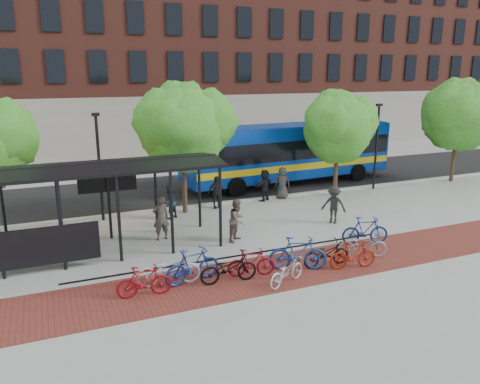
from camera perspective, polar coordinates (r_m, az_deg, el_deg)
name	(u,v)px	position (r m, az deg, el deg)	size (l,w,h in m)	color
ground	(267,224)	(22.06, 3.27, -3.90)	(160.00, 160.00, 0.00)	#9E9E99
asphalt_street	(210,186)	(29.17, -3.64, 0.69)	(160.00, 8.00, 0.01)	black
curb	(235,201)	(25.53, -0.67, -1.16)	(160.00, 0.25, 0.12)	#B7B7B2
brick_strip	(278,271)	(17.05, 4.61, -9.62)	(24.00, 3.00, 0.01)	maroon
bike_rack_rail	(235,268)	(17.30, -0.66, -9.22)	(12.00, 0.05, 0.95)	black
building_brick	(244,40)	(48.83, 0.47, 18.09)	(55.00, 14.00, 20.00)	brown
bus_shelter	(81,179)	(18.75, -18.85, 1.53)	(10.60, 3.07, 3.60)	black
tree_b	(184,124)	(23.15, -6.82, 8.21)	(5.15, 4.20, 6.47)	#382619
tree_c	(339,125)	(27.08, 11.98, 8.05)	(4.66, 3.80, 5.92)	#382619
tree_d	(459,112)	(33.00, 25.17, 8.84)	(5.39, 4.40, 6.55)	#382619
lamp_post_left	(99,164)	(22.87, -16.78, 3.28)	(0.35, 0.20, 5.12)	black
lamp_post_right	(376,144)	(29.18, 16.30, 5.64)	(0.35, 0.20, 5.12)	black
bus	(289,150)	(29.76, 5.95, 5.11)	(13.94, 3.95, 3.72)	#08349C
bike_1	(144,281)	(15.34, -11.64, -10.62)	(0.49, 1.74, 1.04)	maroon
bike_2	(169,269)	(15.95, -8.69, -9.31)	(0.75, 2.14, 1.13)	#B4B3B6
bike_3	(192,266)	(16.01, -5.84, -8.94)	(0.57, 2.03, 1.22)	navy
bike_4	(228,268)	(15.98, -1.41, -9.28)	(0.69, 1.97, 1.04)	black
bike_5	(251,263)	(16.46, 1.36, -8.60)	(0.47, 1.67, 1.00)	maroon
bike_6	(287,271)	(15.98, 5.70, -9.59)	(0.60, 1.73, 0.91)	#BBBCBE
bike_7	(298,253)	(17.03, 7.06, -7.44)	(0.59, 2.08, 1.25)	navy
bike_8	(326,254)	(17.57, 10.46, -7.39)	(0.64, 1.83, 0.96)	black
bike_9	(353,255)	(17.53, 13.58, -7.43)	(0.50, 1.77, 1.06)	maroon
bike_10	(362,245)	(18.65, 14.71, -6.24)	(0.67, 1.92, 1.01)	gray
bike_11	(365,230)	(20.03, 15.00, -4.55)	(0.55, 1.95, 1.17)	navy
pedestrian_1	(161,218)	(20.01, -9.62, -3.10)	(0.71, 0.47, 1.95)	#3D3731
pedestrian_2	(169,202)	(22.84, -8.60, -1.23)	(0.80, 0.62, 1.65)	#1D2C43
pedestrian_4	(216,192)	(24.38, -2.89, -0.01)	(1.00, 0.42, 1.70)	black
pedestrian_5	(265,185)	(25.79, 3.01, 0.84)	(1.61, 0.51, 1.74)	black
pedestrian_6	(282,183)	(26.31, 5.19, 1.13)	(0.87, 0.57, 1.79)	#3F3832
pedestrian_7	(281,183)	(26.29, 5.07, 1.04)	(0.63, 0.41, 1.72)	#1F2E48
pedestrian_8	(237,220)	(19.65, -0.33, -3.44)	(0.88, 0.69, 1.81)	brown
pedestrian_9	(334,205)	(22.33, 11.35, -1.54)	(1.16, 0.66, 1.79)	black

